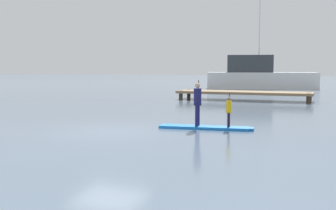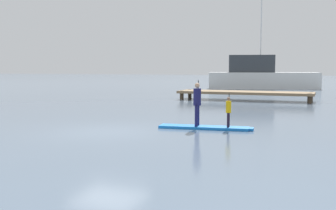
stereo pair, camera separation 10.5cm
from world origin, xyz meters
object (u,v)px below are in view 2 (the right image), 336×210
paddleboard_near (206,127)px  paddler_adult (197,101)px  fishing_boat_white_large (260,76)px  paddler_child_solo (229,110)px

paddleboard_near → paddler_adult: 1.05m
fishing_boat_white_large → paddleboard_near: bearing=-84.8°
paddleboard_near → paddler_child_solo: paddler_child_solo is taller
paddler_adult → fishing_boat_white_large: fishing_boat_white_large is taller
paddler_adult → paddleboard_near: bearing=6.1°
paddler_child_solo → fishing_boat_white_large: fishing_boat_white_large is taller
paddler_child_solo → paddler_adult: bearing=-172.5°
paddler_adult → fishing_boat_white_large: 31.60m
paddleboard_near → paddler_child_solo: (0.85, 0.12, 0.68)m
paddler_adult → paddler_child_solo: 1.23m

